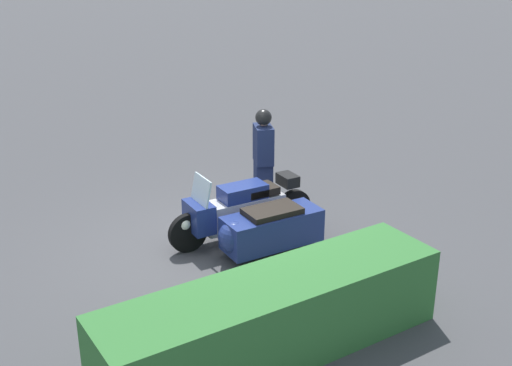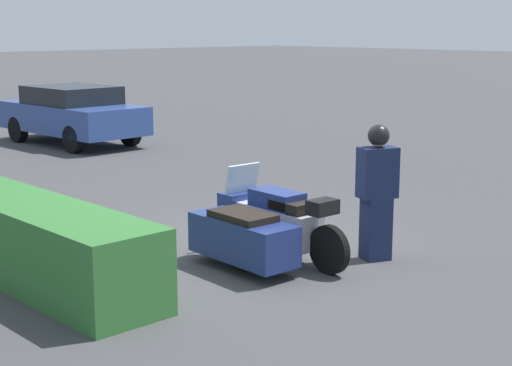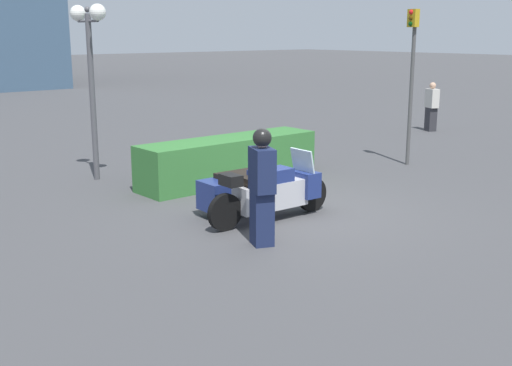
# 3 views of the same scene
# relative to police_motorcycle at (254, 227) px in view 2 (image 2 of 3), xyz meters

# --- Properties ---
(ground_plane) EXTENTS (160.00, 160.00, 0.00)m
(ground_plane) POSITION_rel_police_motorcycle_xyz_m (0.54, -0.26, -0.45)
(ground_plane) COLOR #424244
(police_motorcycle) EXTENTS (2.49, 1.31, 1.14)m
(police_motorcycle) POSITION_rel_police_motorcycle_xyz_m (0.00, 0.00, 0.00)
(police_motorcycle) COLOR black
(police_motorcycle) RESTS_ON ground
(officer_rider) EXTENTS (0.45, 0.55, 1.75)m
(officer_rider) POSITION_rel_police_motorcycle_xyz_m (-0.99, -1.22, 0.47)
(officer_rider) COLOR #192347
(officer_rider) RESTS_ON ground
(hedge_bush_curbside) EXTENTS (4.11, 0.99, 0.93)m
(hedge_bush_curbside) POSITION_rel_police_motorcycle_xyz_m (1.21, 2.37, 0.01)
(hedge_bush_curbside) COLOR #337033
(hedge_bush_curbside) RESTS_ON ground
(parked_car_background) EXTENTS (4.28, 2.02, 1.48)m
(parked_car_background) POSITION_rel_police_motorcycle_xyz_m (10.61, -3.66, 0.34)
(parked_car_background) COLOR #2D478C
(parked_car_background) RESTS_ON ground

